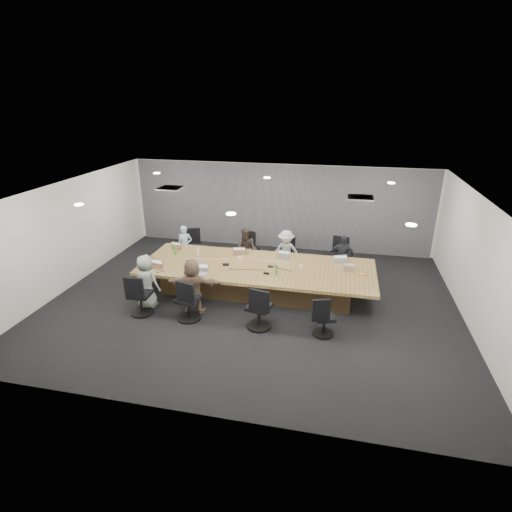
% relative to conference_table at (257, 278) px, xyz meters
% --- Properties ---
extents(floor, '(10.00, 8.00, 0.00)m').
position_rel_conference_table_xyz_m(floor, '(0.00, -0.50, -0.40)').
color(floor, black).
rests_on(floor, ground).
extents(ceiling, '(10.00, 8.00, 0.00)m').
position_rel_conference_table_xyz_m(ceiling, '(0.00, -0.50, 2.40)').
color(ceiling, white).
rests_on(ceiling, wall_back).
extents(wall_back, '(10.00, 0.00, 2.80)m').
position_rel_conference_table_xyz_m(wall_back, '(0.00, 3.50, 1.00)').
color(wall_back, silver).
rests_on(wall_back, ground).
extents(wall_front, '(10.00, 0.00, 2.80)m').
position_rel_conference_table_xyz_m(wall_front, '(0.00, -4.50, 1.00)').
color(wall_front, silver).
rests_on(wall_front, ground).
extents(wall_left, '(0.00, 8.00, 2.80)m').
position_rel_conference_table_xyz_m(wall_left, '(-5.00, -0.50, 1.00)').
color(wall_left, silver).
rests_on(wall_left, ground).
extents(wall_right, '(0.00, 8.00, 2.80)m').
position_rel_conference_table_xyz_m(wall_right, '(5.00, -0.50, 1.00)').
color(wall_right, silver).
rests_on(wall_right, ground).
extents(curtain, '(9.80, 0.04, 2.80)m').
position_rel_conference_table_xyz_m(curtain, '(0.00, 3.42, 1.00)').
color(curtain, slate).
rests_on(curtain, ground).
extents(conference_table, '(6.00, 2.20, 0.74)m').
position_rel_conference_table_xyz_m(conference_table, '(0.00, 0.00, 0.00)').
color(conference_table, '#4E3921').
rests_on(conference_table, ground).
extents(chair_0, '(0.67, 0.67, 0.77)m').
position_rel_conference_table_xyz_m(chair_0, '(-2.52, 1.70, -0.02)').
color(chair_0, black).
rests_on(chair_0, ground).
extents(chair_1, '(0.69, 0.69, 0.83)m').
position_rel_conference_table_xyz_m(chair_1, '(-0.60, 1.70, 0.01)').
color(chair_1, black).
rests_on(chair_1, ground).
extents(chair_2, '(0.50, 0.50, 0.73)m').
position_rel_conference_table_xyz_m(chair_2, '(0.57, 1.70, -0.04)').
color(chair_2, black).
rests_on(chair_2, ground).
extents(chair_3, '(0.72, 0.72, 0.88)m').
position_rel_conference_table_xyz_m(chair_3, '(2.14, 1.70, 0.04)').
color(chair_3, black).
rests_on(chair_3, ground).
extents(chair_4, '(0.58, 0.58, 0.84)m').
position_rel_conference_table_xyz_m(chair_4, '(-2.43, -1.70, 0.02)').
color(chair_4, black).
rests_on(chair_4, ground).
extents(chair_5, '(0.69, 0.69, 0.86)m').
position_rel_conference_table_xyz_m(chair_5, '(-1.24, -1.70, 0.03)').
color(chair_5, black).
rests_on(chair_5, ground).
extents(chair_6, '(0.69, 0.69, 0.85)m').
position_rel_conference_table_xyz_m(chair_6, '(0.42, -1.70, 0.03)').
color(chair_6, black).
rests_on(chair_6, ground).
extents(chair_7, '(0.62, 0.62, 0.72)m').
position_rel_conference_table_xyz_m(chair_7, '(1.84, -1.70, -0.04)').
color(chair_7, black).
rests_on(chair_7, ground).
extents(person_0, '(0.50, 0.38, 1.21)m').
position_rel_conference_table_xyz_m(person_0, '(-2.52, 1.35, 0.20)').
color(person_0, '#9ABAC9').
rests_on(person_0, ground).
extents(laptop_0, '(0.34, 0.27, 0.02)m').
position_rel_conference_table_xyz_m(laptop_0, '(-2.52, 0.80, 0.35)').
color(laptop_0, '#8C6647').
rests_on(laptop_0, conference_table).
extents(person_1, '(0.68, 0.57, 1.28)m').
position_rel_conference_table_xyz_m(person_1, '(-0.60, 1.35, 0.24)').
color(person_1, '#352B25').
rests_on(person_1, ground).
extents(laptop_1, '(0.40, 0.32, 0.02)m').
position_rel_conference_table_xyz_m(laptop_1, '(-0.60, 0.80, 0.35)').
color(laptop_1, '#8C6647').
rests_on(laptop_1, conference_table).
extents(person_2, '(0.84, 0.49, 1.30)m').
position_rel_conference_table_xyz_m(person_2, '(0.57, 1.35, 0.25)').
color(person_2, '#A7A7A7').
rests_on(person_2, ground).
extents(laptop_2, '(0.38, 0.30, 0.02)m').
position_rel_conference_table_xyz_m(laptop_2, '(0.57, 0.80, 0.35)').
color(laptop_2, '#B2B2B7').
rests_on(laptop_2, conference_table).
extents(person_3, '(0.77, 0.37, 1.28)m').
position_rel_conference_table_xyz_m(person_3, '(2.14, 1.35, 0.24)').
color(person_3, '#25262D').
rests_on(person_3, ground).
extents(laptop_3, '(0.41, 0.33, 0.02)m').
position_rel_conference_table_xyz_m(laptop_3, '(2.14, 0.80, 0.35)').
color(laptop_3, '#B2B2B7').
rests_on(laptop_3, conference_table).
extents(person_4, '(0.72, 0.53, 1.34)m').
position_rel_conference_table_xyz_m(person_4, '(-2.43, -1.35, 0.27)').
color(person_4, gray).
rests_on(person_4, ground).
extents(laptop_4, '(0.39, 0.31, 0.02)m').
position_rel_conference_table_xyz_m(laptop_4, '(-2.43, -0.80, 0.35)').
color(laptop_4, '#8C6647').
rests_on(laptop_4, conference_table).
extents(person_5, '(1.31, 0.58, 1.36)m').
position_rel_conference_table_xyz_m(person_5, '(-1.24, -1.35, 0.28)').
color(person_5, '#7A5F47').
rests_on(person_5, ground).
extents(laptop_5, '(0.32, 0.22, 0.02)m').
position_rel_conference_table_xyz_m(laptop_5, '(-1.24, -0.80, 0.35)').
color(laptop_5, '#B2B2B7').
rests_on(laptop_5, conference_table).
extents(bottle_green_left, '(0.08, 0.08, 0.27)m').
position_rel_conference_table_xyz_m(bottle_green_left, '(-2.37, 0.29, 0.47)').
color(bottle_green_left, '#377A32').
rests_on(bottle_green_left, conference_table).
extents(bottle_green_right, '(0.09, 0.09, 0.25)m').
position_rel_conference_table_xyz_m(bottle_green_right, '(0.59, -0.42, 0.47)').
color(bottle_green_right, '#377A32').
rests_on(bottle_green_right, conference_table).
extents(bottle_clear, '(0.08, 0.08, 0.22)m').
position_rel_conference_table_xyz_m(bottle_clear, '(-1.72, 0.35, 0.45)').
color(bottle_clear, silver).
rests_on(bottle_clear, conference_table).
extents(cup_white_far, '(0.09, 0.09, 0.10)m').
position_rel_conference_table_xyz_m(cup_white_far, '(-0.54, 0.28, 0.39)').
color(cup_white_far, white).
rests_on(cup_white_far, conference_table).
extents(cup_white_near, '(0.08, 0.08, 0.09)m').
position_rel_conference_table_xyz_m(cup_white_near, '(1.14, 0.07, 0.38)').
color(cup_white_near, white).
rests_on(cup_white_near, conference_table).
extents(mug_brown, '(0.11, 0.11, 0.11)m').
position_rel_conference_table_xyz_m(mug_brown, '(-2.65, -0.41, 0.40)').
color(mug_brown, brown).
rests_on(mug_brown, conference_table).
extents(mic_left, '(0.19, 0.15, 0.03)m').
position_rel_conference_table_xyz_m(mic_left, '(-0.80, -0.13, 0.36)').
color(mic_left, black).
rests_on(mic_left, conference_table).
extents(mic_right, '(0.15, 0.11, 0.03)m').
position_rel_conference_table_xyz_m(mic_right, '(0.37, -0.01, 0.35)').
color(mic_right, black).
rests_on(mic_right, conference_table).
extents(stapler, '(0.14, 0.05, 0.05)m').
position_rel_conference_table_xyz_m(stapler, '(0.34, -0.47, 0.37)').
color(stapler, black).
rests_on(stapler, conference_table).
extents(canvas_bag, '(0.28, 0.17, 0.15)m').
position_rel_conference_table_xyz_m(canvas_bag, '(2.32, 0.23, 0.41)').
color(canvas_bag, gray).
rests_on(canvas_bag, conference_table).
extents(snack_packet, '(0.20, 0.17, 0.04)m').
position_rel_conference_table_xyz_m(snack_packet, '(2.65, -0.01, 0.36)').
color(snack_packet, orange).
rests_on(snack_packet, conference_table).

